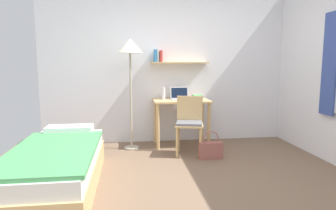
{
  "coord_description": "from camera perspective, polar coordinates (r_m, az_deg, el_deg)",
  "views": [
    {
      "loc": [
        -0.73,
        -3.08,
        1.36
      ],
      "look_at": [
        -0.25,
        0.51,
        0.85
      ],
      "focal_mm": 31.62,
      "sensor_mm": 36.0,
      "label": 1
    }
  ],
  "objects": [
    {
      "name": "desk",
      "position": [
        4.92,
        2.59,
        -0.85
      ],
      "size": [
        0.92,
        0.54,
        0.76
      ],
      "color": "tan",
      "rests_on": "ground_plane"
    },
    {
      "name": "desk_chair",
      "position": [
        4.46,
        4.15,
        -3.22
      ],
      "size": [
        0.49,
        0.46,
        0.87
      ],
      "color": "tan",
      "rests_on": "ground_plane"
    },
    {
      "name": "wall_back",
      "position": [
        5.16,
        0.58,
        7.35
      ],
      "size": [
        4.4,
        0.27,
        2.6
      ],
      "color": "white",
      "rests_on": "ground_plane"
    },
    {
      "name": "laptop",
      "position": [
        4.95,
        2.28,
        1.71
      ],
      "size": [
        0.31,
        0.22,
        0.21
      ],
      "color": "#B7BABF",
      "rests_on": "desk"
    },
    {
      "name": "ground_plane",
      "position": [
        3.45,
        5.49,
        -15.26
      ],
      "size": [
        5.28,
        5.28,
        0.0
      ],
      "primitive_type": "plane",
      "color": "brown"
    },
    {
      "name": "handbag",
      "position": [
        4.34,
        8.24,
        -8.48
      ],
      "size": [
        0.33,
        0.13,
        0.41
      ],
      "color": "#99564C",
      "rests_on": "ground_plane"
    },
    {
      "name": "water_bottle",
      "position": [
        4.91,
        -0.89,
        2.23
      ],
      "size": [
        0.06,
        0.06,
        0.2
      ],
      "primitive_type": "cylinder",
      "color": "silver",
      "rests_on": "desk"
    },
    {
      "name": "bed",
      "position": [
        3.5,
        -20.6,
        -11.15
      ],
      "size": [
        0.86,
        1.94,
        0.54
      ],
      "color": "tan",
      "rests_on": "ground_plane"
    },
    {
      "name": "standing_lamp",
      "position": [
        4.67,
        -7.32,
        10.1
      ],
      "size": [
        0.4,
        0.4,
        1.74
      ],
      "color": "#B2A893",
      "rests_on": "ground_plane"
    },
    {
      "name": "book_stack",
      "position": [
        4.98,
        5.64,
        1.51
      ],
      "size": [
        0.2,
        0.24,
        0.07
      ],
      "color": "silver",
      "rests_on": "desk"
    }
  ]
}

